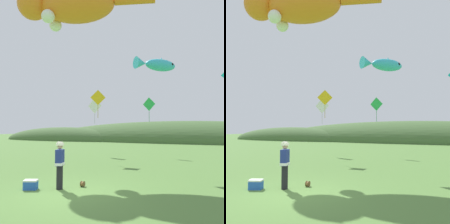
{
  "view_description": "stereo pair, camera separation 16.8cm",
  "coord_description": "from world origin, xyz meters",
  "views": [
    {
      "loc": [
        4.8,
        -7.64,
        2.33
      ],
      "look_at": [
        0.0,
        4.0,
        3.09
      ],
      "focal_mm": 40.0,
      "sensor_mm": 36.0,
      "label": 1
    },
    {
      "loc": [
        4.95,
        -7.58,
        2.33
      ],
      "look_at": [
        0.0,
        4.0,
        3.09
      ],
      "focal_mm": 40.0,
      "sensor_mm": 36.0,
      "label": 2
    }
  ],
  "objects": [
    {
      "name": "kite_giant_cat",
      "position": [
        -3.47,
        5.2,
        9.86
      ],
      "size": [
        8.37,
        3.58,
        2.6
      ],
      "color": "orange"
    },
    {
      "name": "distant_hill_ridge",
      "position": [
        -3.32,
        32.25,
        0.0
      ],
      "size": [
        57.72,
        11.56,
        6.58
      ],
      "color": "#426033",
      "rests_on": "ground"
    },
    {
      "name": "festival_attendant",
      "position": [
        -0.64,
        0.39,
        0.95
      ],
      "size": [
        0.37,
        0.48,
        1.77
      ],
      "color": "black",
      "rests_on": "ground"
    },
    {
      "name": "picnic_cooler",
      "position": [
        -1.62,
        -0.06,
        0.18
      ],
      "size": [
        0.57,
        0.48,
        0.36
      ],
      "color": "blue",
      "rests_on": "ground"
    },
    {
      "name": "kite_diamond_green",
      "position": [
        -0.25,
        12.77,
        4.23
      ],
      "size": [
        1.11,
        0.27,
        2.04
      ],
      "color": "green"
    },
    {
      "name": "kite_diamond_gold",
      "position": [
        -2.73,
        8.04,
        4.38
      ],
      "size": [
        0.93,
        0.56,
        1.97
      ],
      "color": "yellow"
    },
    {
      "name": "kite_spool",
      "position": [
        -0.03,
        1.06,
        0.11
      ],
      "size": [
        0.12,
        0.22,
        0.22
      ],
      "color": "olive",
      "rests_on": "ground"
    },
    {
      "name": "kite_fish_windsock",
      "position": [
        1.65,
        6.94,
        6.05
      ],
      "size": [
        2.44,
        2.43,
        0.83
      ],
      "color": "#33B2CC"
    },
    {
      "name": "kite_diamond_white",
      "position": [
        -4.78,
        11.68,
        4.16
      ],
      "size": [
        1.34,
        0.14,
        2.25
      ],
      "color": "white"
    },
    {
      "name": "ground_plane",
      "position": [
        0.0,
        0.0,
        0.0
      ],
      "size": [
        120.0,
        120.0,
        0.0
      ],
      "primitive_type": "plane",
      "color": "#517A38"
    }
  ]
}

